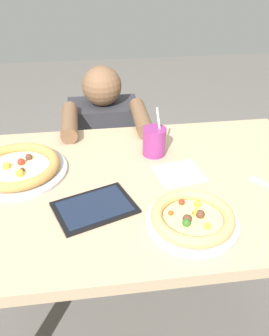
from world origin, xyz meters
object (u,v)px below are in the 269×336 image
(pizza_far, at_px, (18,168))
(diner_seated, at_px, (106,159))
(tablet, at_px, (95,207))
(drink_cup_colored, at_px, (154,141))
(pizza_near, at_px, (192,218))

(pizza_far, bearing_deg, diner_seated, 58.36)
(tablet, bearing_deg, pizza_far, 137.71)
(drink_cup_colored, bearing_deg, pizza_far, -172.56)
(tablet, xyz_separation_m, diner_seated, (0.07, 0.78, -0.31))
(pizza_far, relative_size, drink_cup_colored, 1.82)
(tablet, bearing_deg, diner_seated, 84.57)
(pizza_near, distance_m, diner_seated, 0.97)
(pizza_far, distance_m, diner_seated, 0.72)
(diner_seated, bearing_deg, drink_cup_colored, -70.64)
(pizza_near, distance_m, pizza_far, 0.64)
(pizza_near, xyz_separation_m, pizza_far, (-0.54, 0.35, 0.00))
(pizza_far, bearing_deg, drink_cup_colored, 7.44)
(pizza_near, xyz_separation_m, diner_seated, (-0.21, 0.89, -0.33))
(drink_cup_colored, relative_size, tablet, 0.67)
(drink_cup_colored, bearing_deg, tablet, -128.66)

